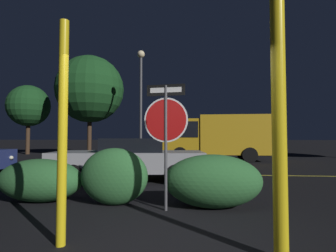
# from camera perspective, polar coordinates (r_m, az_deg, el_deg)

# --- Properties ---
(ground_plane) EXTENTS (260.00, 260.00, 0.00)m
(ground_plane) POSITION_cam_1_polar(r_m,az_deg,el_deg) (3.60, -2.13, -25.43)
(ground_plane) COLOR black
(road_center_stripe) EXTENTS (38.11, 0.12, 0.01)m
(road_center_stripe) POSITION_cam_1_polar(r_m,az_deg,el_deg) (10.08, 2.90, -10.44)
(road_center_stripe) COLOR gold
(road_center_stripe) RESTS_ON ground_plane
(stop_sign) EXTENTS (0.87, 0.12, 2.44)m
(stop_sign) POSITION_cam_1_polar(r_m,az_deg,el_deg) (5.09, -0.48, 0.97)
(stop_sign) COLOR #4C4C51
(stop_sign) RESTS_ON ground_plane
(yellow_pole_left) EXTENTS (0.12, 0.12, 2.97)m
(yellow_pole_left) POSITION_cam_1_polar(r_m,az_deg,el_deg) (3.72, -21.97, -1.04)
(yellow_pole_left) COLOR yellow
(yellow_pole_left) RESTS_ON ground_plane
(yellow_pole_right) EXTENTS (0.16, 0.16, 3.21)m
(yellow_pole_right) POSITION_cam_1_polar(r_m,az_deg,el_deg) (3.30, 23.01, 1.17)
(yellow_pole_right) COLOR yellow
(yellow_pole_right) RESTS_ON ground_plane
(hedge_bush_1) EXTENTS (1.90, 0.96, 0.93)m
(hedge_bush_1) POSITION_cam_1_polar(r_m,az_deg,el_deg) (6.47, -26.07, -10.56)
(hedge_bush_1) COLOR #2D6633
(hedge_bush_1) RESTS_ON ground_plane
(hedge_bush_2) EXTENTS (1.42, 0.73, 1.18)m
(hedge_bush_2) POSITION_cam_1_polar(r_m,az_deg,el_deg) (5.67, -11.61, -10.68)
(hedge_bush_2) COLOR #2D6633
(hedge_bush_2) RESTS_ON ground_plane
(hedge_bush_3) EXTENTS (1.95, 1.10, 1.06)m
(hedge_bush_3) POSITION_cam_1_polar(r_m,az_deg,el_deg) (5.43, 9.71, -11.70)
(hedge_bush_3) COLOR #2D6633
(hedge_bush_3) RESTS_ON ground_plane
(passing_car_2) EXTENTS (5.08, 2.27, 1.37)m
(passing_car_2) POSITION_cam_1_polar(r_m,az_deg,el_deg) (8.77, -8.38, -7.03)
(passing_car_2) COLOR #9E9EA3
(passing_car_2) RESTS_ON ground_plane
(delivery_truck) EXTENTS (6.50, 2.73, 2.69)m
(delivery_truck) POSITION_cam_1_polar(r_m,az_deg,el_deg) (16.12, 9.29, -1.98)
(delivery_truck) COLOR gold
(delivery_truck) RESTS_ON ground_plane
(street_lamp) EXTENTS (0.47, 0.47, 6.81)m
(street_lamp) POSITION_cam_1_polar(r_m,az_deg,el_deg) (16.49, -5.93, 8.32)
(street_lamp) COLOR #4C4C51
(street_lamp) RESTS_ON ground_plane
(tree_1) EXTENTS (3.41, 3.41, 5.71)m
(tree_1) POSITION_cam_1_polar(r_m,az_deg,el_deg) (24.67, -28.08, 3.86)
(tree_1) COLOR #422D1E
(tree_1) RESTS_ON ground_plane
(tree_2) EXTENTS (5.14, 5.14, 7.67)m
(tree_2) POSITION_cam_1_polar(r_m,az_deg,el_deg) (21.26, -16.62, 7.65)
(tree_2) COLOR #422D1E
(tree_2) RESTS_ON ground_plane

